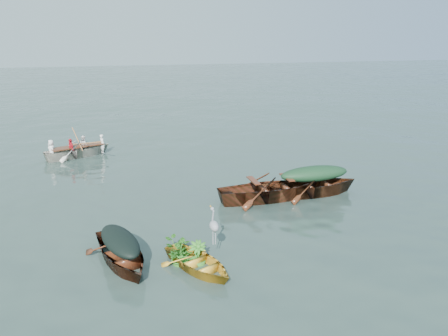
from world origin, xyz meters
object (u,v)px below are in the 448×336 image
object	(u,v)px
green_tarp_boat	(313,195)
heron	(214,231)
dark_covered_boat	(122,263)
open_wooden_boat	(270,200)
yellow_dinghy	(198,269)
rowed_boat	(79,157)

from	to	relation	value
green_tarp_boat	heron	world-z (taller)	heron
dark_covered_boat	open_wooden_boat	distance (m)	5.85
dark_covered_boat	heron	distance (m)	2.39
yellow_dinghy	green_tarp_boat	size ratio (longest dim) A/B	0.59
yellow_dinghy	open_wooden_boat	size ratio (longest dim) A/B	0.54
open_wooden_boat	dark_covered_boat	bearing A→B (deg)	119.88
dark_covered_boat	rowed_boat	xyz separation A→B (m)	(-1.28, 10.38, 0.00)
green_tarp_boat	rowed_boat	bearing A→B (deg)	46.55
dark_covered_boat	open_wooden_boat	size ratio (longest dim) A/B	0.72
yellow_dinghy	green_tarp_boat	distance (m)	6.23
green_tarp_boat	rowed_boat	size ratio (longest dim) A/B	1.09
dark_covered_boat	rowed_boat	distance (m)	10.46
rowed_boat	heron	xyz separation A→B (m)	(3.47, -10.92, 0.80)
heron	dark_covered_boat	bearing A→B (deg)	140.07
yellow_dinghy	heron	xyz separation A→B (m)	(0.47, 0.29, 0.80)
dark_covered_boat	heron	world-z (taller)	heron
green_tarp_boat	heron	size ratio (longest dim) A/B	4.89
rowed_boat	yellow_dinghy	bearing A→B (deg)	174.22
open_wooden_boat	rowed_boat	xyz separation A→B (m)	(-6.33, 7.42, 0.00)
yellow_dinghy	rowed_boat	distance (m)	11.60
yellow_dinghy	dark_covered_boat	xyz separation A→B (m)	(-1.72, 0.82, 0.00)
yellow_dinghy	heron	size ratio (longest dim) A/B	2.89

